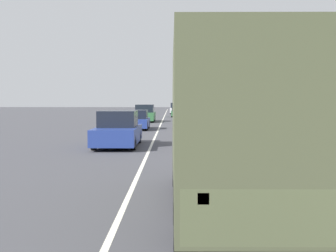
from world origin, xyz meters
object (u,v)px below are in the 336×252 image
(car_third_ahead, at_px, (145,114))
(car_farthest_ahead, at_px, (176,109))
(car_nearest_ahead, at_px, (118,130))
(car_second_ahead, at_px, (135,120))
(military_truck, at_px, (239,125))
(car_fourth_ahead, at_px, (178,112))

(car_third_ahead, height_order, car_farthest_ahead, car_farthest_ahead)
(car_third_ahead, xyz_separation_m, car_farthest_ahead, (3.33, 23.90, 0.01))
(car_nearest_ahead, distance_m, car_third_ahead, 22.10)
(car_second_ahead, distance_m, car_third_ahead, 10.81)
(military_truck, height_order, car_fourth_ahead, military_truck)
(military_truck, xyz_separation_m, car_second_ahead, (-3.84, 22.80, -1.02))
(military_truck, distance_m, car_third_ahead, 33.84)
(car_third_ahead, distance_m, car_fourth_ahead, 12.59)
(car_fourth_ahead, xyz_separation_m, car_farthest_ahead, (-0.10, 11.79, 0.13))
(car_nearest_ahead, height_order, car_farthest_ahead, car_farthest_ahead)
(car_fourth_ahead, bearing_deg, car_third_ahead, -105.82)
(military_truck, distance_m, car_farthest_ahead, 57.52)
(car_second_ahead, xyz_separation_m, car_fourth_ahead, (3.43, 22.92, -0.01))
(car_second_ahead, bearing_deg, military_truck, -80.43)
(car_second_ahead, bearing_deg, car_fourth_ahead, 81.50)
(car_fourth_ahead, bearing_deg, car_nearest_ahead, -95.42)
(car_third_ahead, bearing_deg, military_truck, -83.47)
(car_nearest_ahead, relative_size, car_fourth_ahead, 1.04)
(car_second_ahead, xyz_separation_m, car_third_ahead, (-0.00, 10.81, 0.11))
(car_farthest_ahead, bearing_deg, military_truck, -89.48)
(car_second_ahead, height_order, car_farthest_ahead, car_farthest_ahead)
(car_nearest_ahead, distance_m, car_second_ahead, 11.29)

